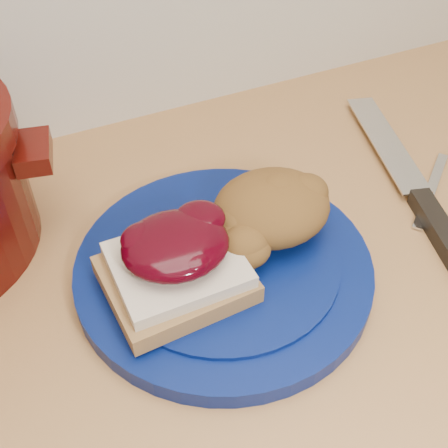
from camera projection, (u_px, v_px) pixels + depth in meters
name	position (u px, v px, depth m)	size (l,w,h in m)	color
base_cabinet	(243.00, 447.00, 0.93)	(4.00, 0.60, 0.86)	beige
plate	(224.00, 267.00, 0.57)	(0.30, 0.30, 0.02)	#061555
sandwich	(176.00, 263.00, 0.52)	(0.13, 0.12, 0.06)	olive
stuffing_mound	(272.00, 207.00, 0.57)	(0.12, 0.11, 0.06)	brown
chef_knife	(424.00, 205.00, 0.64)	(0.12, 0.33, 0.02)	black
butter_knife	(431.00, 189.00, 0.67)	(0.15, 0.01, 0.00)	silver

